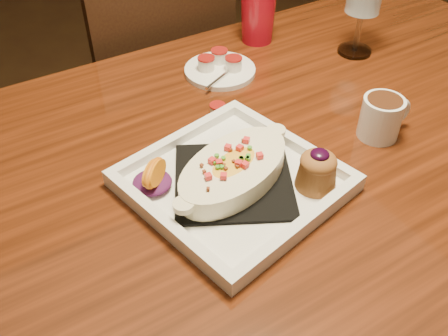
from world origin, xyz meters
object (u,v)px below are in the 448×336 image
table (283,171)px  chair_far (155,90)px  red_tumbler (258,12)px  coffee_mug (382,116)px  plate (240,176)px  saucer (220,68)px

table → chair_far: chair_far is taller
table → red_tumbler: (0.17, 0.34, 0.17)m
coffee_mug → red_tumbler: bearing=91.4°
chair_far → table: bearing=90.0°
chair_far → plate: 0.77m
plate → table: bearing=13.8°
table → chair_far: (-0.00, 0.63, -0.15)m
table → red_tumbler: 0.42m
plate → chair_far: bearing=65.4°
plate → red_tumbler: 0.53m
chair_far → red_tumbler: (0.17, -0.29, 0.31)m
table → plate: 0.22m
table → coffee_mug: coffee_mug is taller
plate → saucer: plate is taller
saucer → plate: bearing=-116.4°
table → red_tumbler: size_ratio=10.40×
red_tumbler → table: bearing=-115.7°
plate → coffee_mug: plate is taller
red_tumbler → chair_far: bearing=120.0°
plate → saucer: bearing=51.7°
chair_far → saucer: (0.01, -0.37, 0.25)m
red_tumbler → plate: bearing=-127.7°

